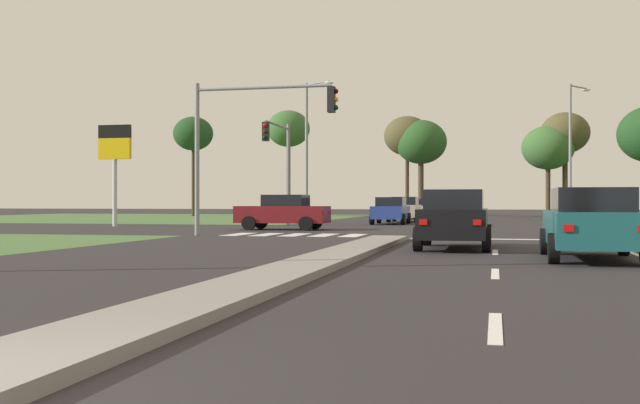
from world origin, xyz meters
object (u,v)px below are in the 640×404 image
street_lamp_third (309,144)px  pedestrian_at_median (438,204)px  treeline_second (288,130)px  treeline_third (407,136)px  street_lamp_second (640,66)px  traffic_signal_near_left (248,128)px  street_lamp_fourth (572,144)px  treeline_sixth (565,134)px  treeline_fifth (548,148)px  car_beige_third (405,209)px  car_blue_fifth (391,210)px  car_silver_sixth (416,209)px  car_maroon_second (283,212)px  fuel_price_totem (115,153)px  car_black_seventh (455,219)px  traffic_signal_far_left (280,154)px  treeline_fourth (421,143)px  treeline_near (193,134)px  car_teal_near (591,223)px

street_lamp_third → pedestrian_at_median: (8.68, -3.76, -3.95)m
treeline_second → treeline_third: 11.35m
treeline_third → street_lamp_second: bearing=-72.1°
traffic_signal_near_left → street_lamp_fourth: street_lamp_fourth is taller
treeline_second → treeline_third: treeline_second is taller
treeline_sixth → treeline_fifth: bearing=-158.2°
car_beige_third → pedestrian_at_median: (2.44, -4.49, 0.33)m
street_lamp_third → treeline_second: size_ratio=0.93×
street_lamp_second → treeline_fifth: (-0.50, 39.86, -0.12)m
car_blue_fifth → treeline_sixth: (11.78, 24.56, 6.35)m
traffic_signal_near_left → treeline_fifth: size_ratio=0.74×
car_silver_sixth → street_lamp_fourth: street_lamp_fourth is taller
car_maroon_second → street_lamp_third: street_lamp_third is taller
treeline_fifth → fuel_price_totem: bearing=-127.5°
car_black_seventh → street_lamp_fourth: street_lamp_fourth is taller
car_blue_fifth → street_lamp_fourth: bearing=-133.1°
traffic_signal_far_left → treeline_fourth: 28.01m
fuel_price_totem → street_lamp_third: bearing=57.0°
treeline_second → treeline_fifth: treeline_second is taller
car_maroon_second → treeline_sixth: size_ratio=0.47×
traffic_signal_near_left → street_lamp_fourth: (14.31, 28.77, 1.27)m
pedestrian_at_median → treeline_near: treeline_near is taller
car_teal_near → car_maroon_second: size_ratio=1.09×
car_teal_near → treeline_fourth: (-8.36, 48.44, 5.60)m
pedestrian_at_median → street_lamp_fourth: bearing=-102.6°
car_silver_sixth → car_blue_fifth: bearing=90.0°
traffic_signal_far_left → treeline_fifth: (15.51, 29.29, 2.08)m
treeline_sixth → car_black_seventh: bearing=-98.3°
car_silver_sixth → street_lamp_third: bearing=58.5°
street_lamp_second → street_lamp_third: street_lamp_second is taller
car_black_seventh → street_lamp_third: 29.83m
car_blue_fifth → treeline_fourth: size_ratio=0.52×
car_black_seventh → treeline_second: bearing=110.5°
traffic_signal_near_left → treeline_third: 39.51m
car_black_seventh → pedestrian_at_median: pedestrian_at_median is taller
car_black_seventh → fuel_price_totem: bearing=139.8°
car_beige_third → treeline_second: (-12.98, 18.92, 7.17)m
treeline_third → treeline_fourth: 1.41m
car_silver_sixth → treeline_sixth: treeline_sixth is taller
car_beige_third → traffic_signal_far_left: bearing=62.9°
pedestrian_at_median → treeline_fifth: treeline_fifth is taller
street_lamp_fourth → traffic_signal_near_left: bearing=-116.4°
pedestrian_at_median → treeline_fifth: bearing=-83.6°
pedestrian_at_median → car_teal_near: bearing=125.8°
car_black_seventh → street_lamp_fourth: size_ratio=0.46×
car_teal_near → traffic_signal_near_left: traffic_signal_near_left is taller
street_lamp_second → treeline_fourth: bearing=106.4°
fuel_price_totem → treeline_fifth: (24.01, 31.27, 2.01)m
car_maroon_second → street_lamp_second: street_lamp_second is taller
car_blue_fifth → pedestrian_at_median: 2.79m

